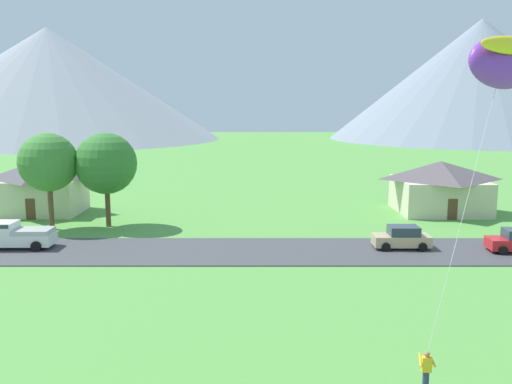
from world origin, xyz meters
name	(u,v)px	position (x,y,z in m)	size (l,w,h in m)	color
road_strip	(265,251)	(0.00, 29.28, 0.04)	(160.00, 7.57, 0.08)	#424247
mountain_central_ridge	(47,84)	(-62.99, 157.29, 16.58)	(101.73, 101.73, 33.15)	#8E939E
mountain_far_west_ridge	(476,80)	(66.20, 157.71, 17.85)	(88.27, 88.27, 35.70)	gray
house_leftmost	(437,186)	(17.59, 44.30, 2.66)	(8.97, 8.32, 5.15)	beige
house_left_center	(40,186)	(-22.07, 43.69, 2.76)	(8.02, 6.75, 5.34)	beige
tree_near_left	(104,164)	(-13.98, 37.69, 5.62)	(5.38, 5.38, 8.32)	brown
tree_center	(46,163)	(-18.62, 36.60, 5.84)	(5.02, 5.02, 8.37)	brown
parked_car_tan_west_end	(400,238)	(10.09, 30.01, 0.87)	(4.20, 2.09, 1.68)	tan
pickup_truck_white_west_side	(14,235)	(-18.86, 30.09, 1.06)	(5.22, 2.35, 1.99)	white
kite_flyer_with_kite	(500,65)	(9.12, 12.73, 12.36)	(5.89, 5.24, 13.61)	navy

